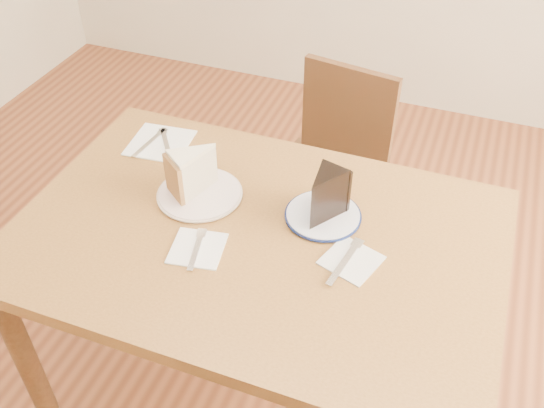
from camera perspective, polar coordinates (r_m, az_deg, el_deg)
The scene contains 14 objects.
ground at distance 2.09m, azimuth -1.10°, elevation -17.80°, with size 4.00×4.00×0.00m, color #4F2615.
table at distance 1.57m, azimuth -1.40°, elevation -5.35°, with size 1.20×0.80×0.75m.
chair_far at distance 2.17m, azimuth 5.36°, elevation 2.85°, with size 0.47×0.47×0.82m.
plate_cream at distance 1.61m, azimuth -6.82°, elevation 0.94°, with size 0.22×0.22×0.01m, color silver.
plate_navy at distance 1.54m, azimuth 4.82°, elevation -1.08°, with size 0.19×0.19×0.01m, color white.
carrot_cake at distance 1.59m, azimuth -7.12°, elevation 3.05°, with size 0.09×0.12×0.11m, color beige, non-canonical shape.
chocolate_cake at distance 1.49m, azimuth 4.81°, elevation 0.46°, with size 0.08×0.11×0.12m, color black, non-canonical shape.
napkin_cream at distance 1.47m, azimuth -7.04°, elevation -4.16°, with size 0.12×0.12×0.00m, color white.
napkin_navy at distance 1.44m, azimuth 7.47°, elevation -5.26°, with size 0.12×0.12×0.00m, color white.
napkin_spare at distance 1.83m, azimuth -10.49°, elevation 5.70°, with size 0.17×0.17×0.00m, color white.
fork_cream at distance 1.46m, azimuth -7.14°, elevation -4.29°, with size 0.01×0.14×0.00m, color silver.
knife_navy at distance 1.43m, azimuth 6.83°, elevation -5.43°, with size 0.02×0.17×0.00m, color silver.
fork_spare at distance 1.82m, azimuth -9.97°, elevation 5.79°, with size 0.01×0.14×0.00m, color silver.
knife_spare at distance 1.83m, azimuth -11.46°, elevation 5.68°, with size 0.01×0.16×0.00m, color silver.
Camera 1 is at (0.42, -1.00, 1.78)m, focal length 40.00 mm.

